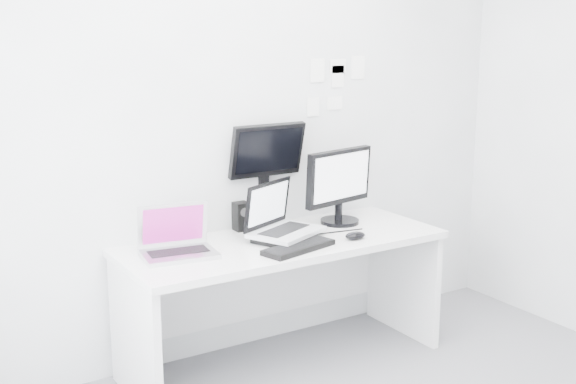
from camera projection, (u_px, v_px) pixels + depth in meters
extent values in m
plane|color=silver|center=(251.00, 121.00, 4.17)|extent=(3.60, 0.00, 3.60)
cube|color=silver|center=(283.00, 302.00, 4.09)|extent=(1.80, 0.70, 0.73)
cube|color=silver|center=(178.00, 231.00, 3.68)|extent=(0.40, 0.32, 0.28)
cube|color=black|center=(241.00, 216.00, 4.18)|extent=(0.09, 0.09, 0.16)
cube|color=silver|center=(287.00, 211.00, 3.98)|extent=(0.48, 0.44, 0.33)
cube|color=black|center=(266.00, 173.00, 4.24)|extent=(0.46, 0.17, 0.62)
cube|color=black|center=(340.00, 185.00, 4.31)|extent=(0.54, 0.33, 0.46)
cube|color=black|center=(298.00, 247.00, 3.82)|extent=(0.44, 0.25, 0.03)
ellipsoid|color=black|center=(355.00, 236.00, 4.02)|extent=(0.12, 0.08, 0.04)
cube|color=white|center=(317.00, 70.00, 4.34)|extent=(0.10, 0.00, 0.14)
cube|color=white|center=(338.00, 76.00, 4.42)|extent=(0.09, 0.00, 0.13)
cube|color=white|center=(358.00, 67.00, 4.49)|extent=(0.10, 0.00, 0.14)
cube|color=white|center=(335.00, 103.00, 4.45)|extent=(0.11, 0.00, 0.08)
cube|color=white|center=(338.00, 66.00, 4.41)|extent=(0.12, 0.00, 0.08)
cube|color=white|center=(313.00, 107.00, 4.37)|extent=(0.09, 0.00, 0.11)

